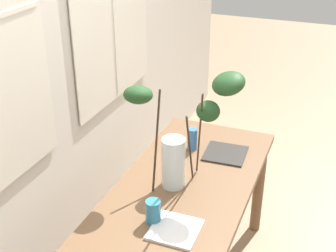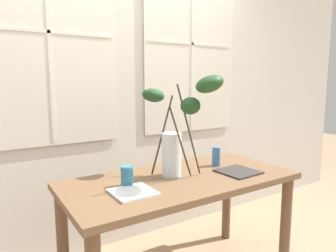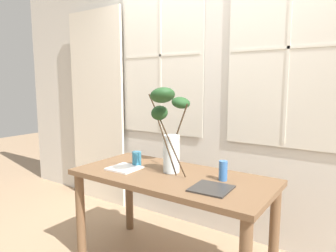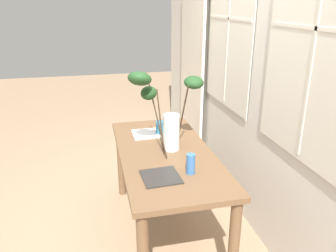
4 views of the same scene
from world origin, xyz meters
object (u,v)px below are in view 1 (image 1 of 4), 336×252
vase_with_branches (183,130)px  drinking_glass_blue_right (192,139)px  dining_table (185,201)px  plate_square_right (225,153)px  plate_square_left (175,230)px  drinking_glass_blue_left (153,212)px

vase_with_branches → drinking_glass_blue_right: (0.41, 0.08, -0.28)m
vase_with_branches → dining_table: bearing=-29.3°
drinking_glass_blue_right → plate_square_right: drinking_glass_blue_right is taller
drinking_glass_blue_right → plate_square_left: (-0.79, -0.18, -0.07)m
dining_table → drinking_glass_blue_left: 0.42m
dining_table → drinking_glass_blue_right: size_ratio=10.68×
drinking_glass_blue_right → vase_with_branches: bearing=-168.8°
drinking_glass_blue_left → drinking_glass_blue_right: 0.77m
vase_with_branches → plate_square_right: (0.42, -0.14, -0.34)m
vase_with_branches → drinking_glass_blue_left: bearing=176.4°
drinking_glass_blue_left → plate_square_left: drinking_glass_blue_left is taller
drinking_glass_blue_left → plate_square_right: 0.80m
drinking_glass_blue_left → plate_square_left: 0.14m
vase_with_branches → plate_square_left: (-0.38, -0.10, -0.34)m
vase_with_branches → drinking_glass_blue_left: size_ratio=5.62×
dining_table → plate_square_left: 0.43m
drinking_glass_blue_right → plate_square_right: 0.23m
dining_table → drinking_glass_blue_right: 0.44m
dining_table → vase_with_branches: vase_with_branches is taller
drinking_glass_blue_right → drinking_glass_blue_left: bearing=-175.6°
dining_table → plate_square_left: bearing=-167.1°
drinking_glass_blue_left → drinking_glass_blue_right: drinking_glass_blue_right is taller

